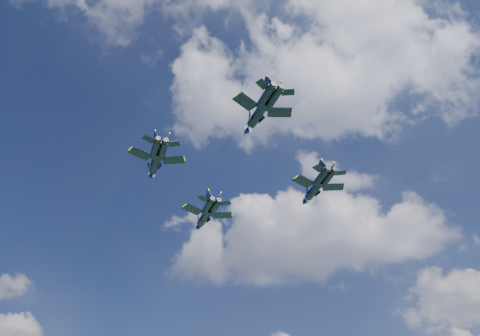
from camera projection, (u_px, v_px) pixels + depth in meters
name	position (u px, v px, depth m)	size (l,w,h in m)	color
jet_lead	(204.00, 217.00, 99.96)	(11.76, 13.32, 3.43)	black
jet_left	(155.00, 163.00, 86.78)	(10.64, 12.88, 3.24)	black
jet_right	(314.00, 190.00, 93.41)	(11.12, 13.43, 3.38)	black
jet_slot	(257.00, 115.00, 77.91)	(11.54, 12.45, 3.27)	black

